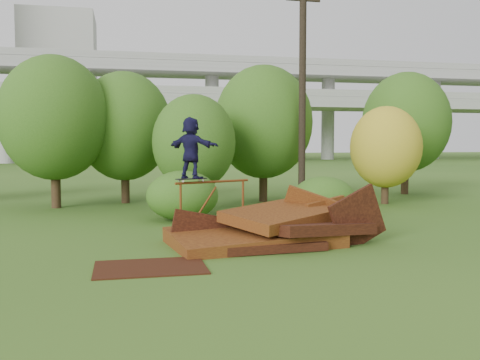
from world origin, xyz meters
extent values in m
plane|color=#2D5116|center=(0.00, 0.00, 0.00)|extent=(240.00, 240.00, 0.00)
cube|color=#3D190B|center=(-0.59, 1.40, 0.18)|extent=(4.41, 3.06, 0.68)
cube|color=black|center=(0.91, 1.10, 0.42)|extent=(3.11, 2.48, 0.53)
cube|color=#3D190B|center=(0.21, 1.60, 0.70)|extent=(3.37, 3.04, 0.59)
cube|color=black|center=(2.01, 0.90, 0.65)|extent=(1.77, 0.54, 1.75)
cube|color=#3D190B|center=(1.21, 2.40, 0.55)|extent=(1.56, 1.14, 1.74)
cube|color=black|center=(-1.79, 1.80, 0.35)|extent=(1.79, 0.32, 1.15)
cube|color=black|center=(-0.29, 0.20, 0.12)|extent=(2.49, 0.40, 0.20)
cube|color=#3D190B|center=(1.61, 2.10, 0.95)|extent=(1.27, 0.56, 0.32)
cylinder|color=#683410|center=(-2.36, 1.95, 0.77)|extent=(0.06, 0.06, 1.54)
cylinder|color=#683410|center=(-0.56, 2.71, 0.77)|extent=(0.06, 0.06, 1.54)
cylinder|color=#683410|center=(-1.46, 2.33, 1.54)|extent=(2.10, 0.94, 0.06)
cube|color=black|center=(-2.07, 2.07, 1.64)|extent=(0.84, 0.52, 0.03)
cylinder|color=silver|center=(-2.30, 1.88, 1.60)|extent=(0.07, 0.05, 0.06)
cylinder|color=silver|center=(-2.37, 2.04, 1.60)|extent=(0.07, 0.05, 0.06)
cylinder|color=silver|center=(-1.76, 2.11, 1.60)|extent=(0.07, 0.05, 0.06)
cylinder|color=silver|center=(-1.83, 2.27, 1.60)|extent=(0.07, 0.05, 0.06)
imported|color=#151339|center=(-2.07, 2.07, 2.45)|extent=(1.39, 1.34, 1.57)
cube|color=#33160B|center=(-3.26, -0.61, 0.01)|extent=(2.27, 1.63, 0.03)
cylinder|color=black|center=(-6.38, 10.47, 0.98)|extent=(0.37, 0.37, 1.95)
ellipsoid|color=#234712|center=(-6.38, 10.47, 3.55)|extent=(4.24, 4.24, 4.88)
cylinder|color=black|center=(-3.70, 11.65, 0.88)|extent=(0.35, 0.35, 1.77)
ellipsoid|color=#234712|center=(-3.70, 11.65, 3.27)|extent=(4.01, 4.01, 4.61)
cylinder|color=black|center=(-1.19, 8.26, 0.71)|extent=(0.32, 0.32, 1.43)
ellipsoid|color=#234712|center=(-1.19, 8.26, 2.59)|extent=(3.10, 3.10, 3.57)
cylinder|color=black|center=(2.20, 10.97, 0.93)|extent=(0.36, 0.36, 1.87)
ellipsoid|color=#234712|center=(2.20, 10.97, 3.47)|extent=(4.27, 4.27, 4.91)
cylinder|color=black|center=(6.98, 9.00, 0.64)|extent=(0.31, 0.31, 1.28)
ellipsoid|color=#A58C19|center=(6.98, 9.00, 2.39)|extent=(2.97, 2.97, 3.41)
cylinder|color=black|center=(10.02, 12.76, 0.98)|extent=(0.37, 0.37, 1.97)
ellipsoid|color=#234712|center=(10.02, 12.76, 3.59)|extent=(4.32, 4.32, 4.97)
ellipsoid|color=#234712|center=(-1.88, 5.99, 0.83)|extent=(2.39, 2.21, 1.65)
ellipsoid|color=#234712|center=(2.56, 4.70, 0.74)|extent=(2.10, 1.92, 1.48)
cylinder|color=black|center=(3.24, 8.84, 4.45)|extent=(0.28, 0.28, 8.89)
cube|color=black|center=(3.24, 8.84, 8.18)|extent=(1.40, 0.10, 0.10)
cube|color=gray|center=(0.00, 60.00, 8.00)|extent=(160.00, 9.00, 1.40)
cube|color=gray|center=(0.00, 66.00, 13.00)|extent=(160.00, 9.00, 1.40)
cylinder|color=gray|center=(-18.00, 60.00, 4.00)|extent=(2.20, 2.20, 8.00)
cylinder|color=gray|center=(0.00, 60.00, 4.00)|extent=(2.20, 2.20, 8.00)
cylinder|color=gray|center=(18.00, 60.00, 4.00)|extent=(2.20, 2.20, 8.00)
cube|color=#9E9E99|center=(-16.00, 102.00, 14.00)|extent=(14.00, 14.00, 28.00)
camera|label=1|loc=(-3.76, -11.56, 2.57)|focal=40.00mm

